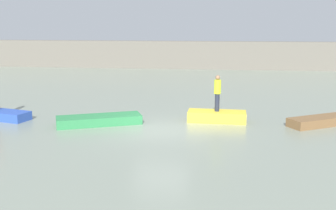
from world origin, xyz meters
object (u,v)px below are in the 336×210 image
object	(u,v)px
rowboat_yellow	(217,116)
person_hiviz_shirt	(217,91)
rowboat_green	(99,120)
rowboat_brown	(319,121)

from	to	relation	value
rowboat_yellow	person_hiviz_shirt	bearing A→B (deg)	1.70
rowboat_green	person_hiviz_shirt	size ratio (longest dim) A/B	2.25
rowboat_brown	person_hiviz_shirt	xyz separation A→B (m)	(-4.69, 0.19, 1.28)
rowboat_green	person_hiviz_shirt	distance (m)	5.76
person_hiviz_shirt	rowboat_green	bearing A→B (deg)	-167.36
rowboat_yellow	rowboat_brown	xyz separation A→B (m)	(4.69, -0.19, -0.05)
rowboat_brown	person_hiviz_shirt	bearing A→B (deg)	146.83
rowboat_green	rowboat_yellow	size ratio (longest dim) A/B	1.41
rowboat_green	rowboat_yellow	world-z (taller)	rowboat_yellow
rowboat_green	rowboat_yellow	xyz separation A→B (m)	(5.48, 1.23, 0.05)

